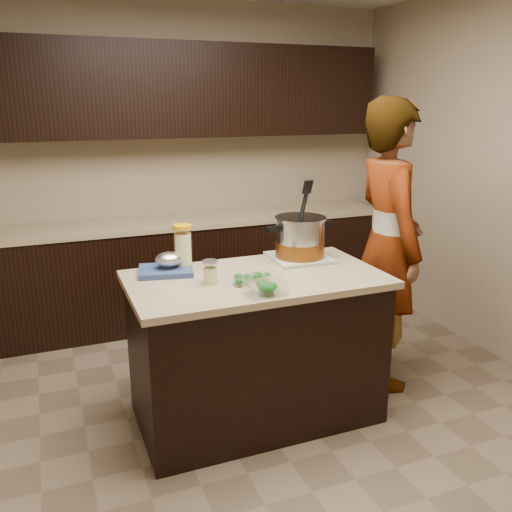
{
  "coord_description": "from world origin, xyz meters",
  "views": [
    {
      "loc": [
        -1.1,
        -2.74,
        1.87
      ],
      "look_at": [
        0.0,
        0.0,
        1.02
      ],
      "focal_mm": 38.0,
      "sensor_mm": 36.0,
      "label": 1
    }
  ],
  "objects_px": {
    "stock_pot": "(300,240)",
    "person": "(387,246)",
    "lemonade_pitcher": "(183,249)",
    "island": "(256,347)"
  },
  "relations": [
    {
      "from": "island",
      "to": "lemonade_pitcher",
      "type": "relative_size",
      "value": 5.42
    },
    {
      "from": "island",
      "to": "stock_pot",
      "type": "relative_size",
      "value": 3.17
    },
    {
      "from": "stock_pot",
      "to": "lemonade_pitcher",
      "type": "bearing_deg",
      "value": 172.42
    },
    {
      "from": "lemonade_pitcher",
      "to": "stock_pot",
      "type": "bearing_deg",
      "value": -4.38
    },
    {
      "from": "stock_pot",
      "to": "island",
      "type": "bearing_deg",
      "value": -153.78
    },
    {
      "from": "island",
      "to": "stock_pot",
      "type": "bearing_deg",
      "value": 29.43
    },
    {
      "from": "lemonade_pitcher",
      "to": "person",
      "type": "bearing_deg",
      "value": -6.36
    },
    {
      "from": "lemonade_pitcher",
      "to": "island",
      "type": "bearing_deg",
      "value": -37.65
    },
    {
      "from": "stock_pot",
      "to": "person",
      "type": "height_order",
      "value": "person"
    },
    {
      "from": "lemonade_pitcher",
      "to": "person",
      "type": "relative_size",
      "value": 0.14
    }
  ]
}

